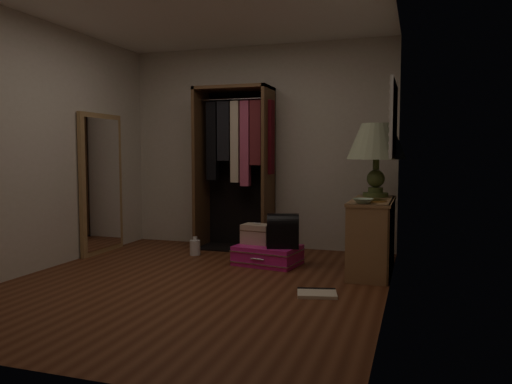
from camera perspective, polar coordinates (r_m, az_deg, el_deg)
ground at (r=4.79m, az=-7.06°, el=-10.34°), size 4.00×4.00×0.00m
room_walls at (r=4.65m, az=-6.16°, el=7.86°), size 3.52×4.02×2.60m
console_bookshelf at (r=5.32m, az=13.13°, el=-4.61°), size 0.42×1.12×0.75m
open_wardrobe at (r=6.35m, az=-2.10°, el=4.34°), size 0.99×0.50×2.05m
floor_mirror at (r=6.38m, az=-17.23°, el=0.92°), size 0.06×0.80×1.70m
pink_suitcase at (r=5.52m, az=1.34°, el=-7.20°), size 0.76×0.60×0.21m
train_case at (r=5.59m, az=0.11°, el=-4.80°), size 0.35×0.26×0.24m
black_bag at (r=5.37m, az=3.09°, el=-4.36°), size 0.38×0.30×0.37m
table_lamp at (r=5.54m, az=13.60°, el=5.44°), size 0.80×0.80×0.79m
brass_tray at (r=5.03m, az=13.00°, el=-0.94°), size 0.35×0.35×0.02m
ceramic_bowl at (r=4.81m, az=12.17°, el=-1.00°), size 0.21×0.21×0.05m
white_jug at (r=6.07m, az=-6.98°, el=-6.29°), size 0.13×0.13×0.22m
floor_book at (r=4.44m, az=6.97°, el=-11.37°), size 0.39×0.34×0.03m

